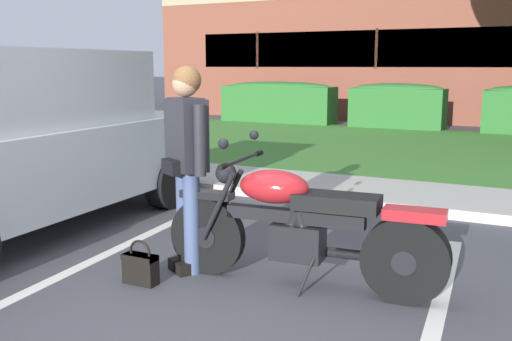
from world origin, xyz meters
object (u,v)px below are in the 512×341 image
hedge_center_left (397,105)px  rider_person (187,154)px  parked_suv_adjacent (10,140)px  hedge_left (278,102)px  motorcycle (312,228)px  handbag (140,266)px

hedge_center_left → rider_person: bearing=-84.7°
parked_suv_adjacent → hedge_left: size_ratio=1.46×
motorcycle → hedge_left: size_ratio=0.66×
rider_person → hedge_left: (-4.61, 11.79, -0.34)m
motorcycle → parked_suv_adjacent: 3.37m
rider_person → hedge_center_left: size_ratio=0.69×
motorcycle → hedge_center_left: hedge_center_left is taller
motorcycle → rider_person: 1.18m
motorcycle → parked_suv_adjacent: parked_suv_adjacent is taller
handbag → parked_suv_adjacent: 2.34m
rider_person → parked_suv_adjacent: 2.28m
motorcycle → hedge_left: 13.00m
parked_suv_adjacent → hedge_center_left: 11.67m
parked_suv_adjacent → handbag: bearing=-16.5°
rider_person → parked_suv_adjacent: (-2.27, 0.19, -0.04)m
motorcycle → parked_suv_adjacent: size_ratio=0.46×
handbag → hedge_left: 13.02m
motorcycle → hedge_left: bearing=115.9°
motorcycle → rider_person: bearing=-174.5°
parked_suv_adjacent → hedge_center_left: (1.17, 11.60, -0.30)m
parked_suv_adjacent → hedge_left: parked_suv_adjacent is taller
hedge_left → handbag: bearing=-70.0°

